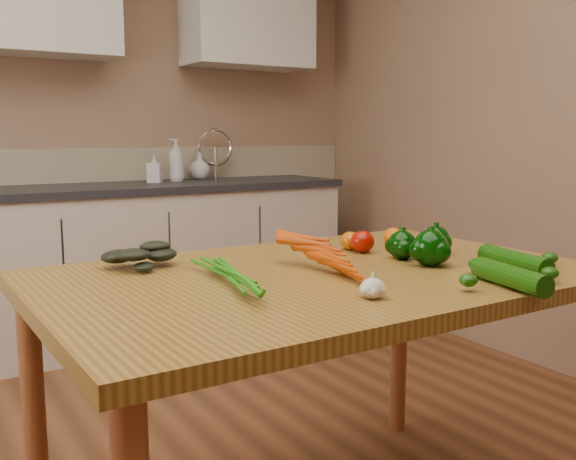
% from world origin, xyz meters
% --- Properties ---
extents(room, '(4.04, 5.04, 2.64)m').
position_xyz_m(room, '(0.00, 0.17, 1.25)').
color(room, brown).
rests_on(room, ground).
extents(counter_run, '(2.84, 0.64, 1.14)m').
position_xyz_m(counter_run, '(0.21, 2.19, 0.46)').
color(counter_run, '#C0B0A0').
rests_on(counter_run, ground).
extents(table, '(1.52, 1.00, 0.80)m').
position_xyz_m(table, '(0.22, 0.06, 0.72)').
color(table, olive).
rests_on(table, ground).
extents(soap_bottle_a, '(0.14, 0.14, 0.26)m').
position_xyz_m(soap_bottle_a, '(0.68, 2.28, 1.03)').
color(soap_bottle_a, silver).
rests_on(soap_bottle_a, counter_run).
extents(soap_bottle_b, '(0.11, 0.11, 0.17)m').
position_xyz_m(soap_bottle_b, '(0.53, 2.24, 0.99)').
color(soap_bottle_b, silver).
rests_on(soap_bottle_b, counter_run).
extents(soap_bottle_c, '(0.13, 0.13, 0.17)m').
position_xyz_m(soap_bottle_c, '(0.87, 2.36, 0.98)').
color(soap_bottle_c, silver).
rests_on(soap_bottle_c, counter_run).
extents(carrot_bunch, '(0.28, 0.22, 0.08)m').
position_xyz_m(carrot_bunch, '(0.12, 0.05, 0.84)').
color(carrot_bunch, '#C34004').
rests_on(carrot_bunch, table).
extents(leafy_greens, '(0.21, 0.19, 0.11)m').
position_xyz_m(leafy_greens, '(-0.19, 0.35, 0.86)').
color(leafy_greens, black).
rests_on(leafy_greens, table).
extents(garlic_bulb, '(0.06, 0.06, 0.05)m').
position_xyz_m(garlic_bulb, '(0.15, -0.25, 0.83)').
color(garlic_bulb, white).
rests_on(garlic_bulb, table).
extents(pepper_a, '(0.09, 0.09, 0.09)m').
position_xyz_m(pepper_a, '(0.53, 0.08, 0.85)').
color(pepper_a, black).
rests_on(pepper_a, table).
extents(pepper_b, '(0.09, 0.09, 0.09)m').
position_xyz_m(pepper_b, '(0.67, 0.08, 0.85)').
color(pepper_b, black).
rests_on(pepper_b, table).
extents(pepper_c, '(0.10, 0.10, 0.10)m').
position_xyz_m(pepper_c, '(0.53, -0.04, 0.86)').
color(pepper_c, black).
rests_on(pepper_c, table).
extents(tomato_a, '(0.08, 0.08, 0.07)m').
position_xyz_m(tomato_a, '(0.49, 0.23, 0.84)').
color(tomato_a, '#920D02').
rests_on(tomato_a, table).
extents(tomato_b, '(0.07, 0.07, 0.06)m').
position_xyz_m(tomato_b, '(0.49, 0.29, 0.83)').
color(tomato_b, '#BB5204').
rests_on(tomato_b, table).
extents(tomato_c, '(0.07, 0.07, 0.06)m').
position_xyz_m(tomato_c, '(0.66, 0.27, 0.84)').
color(tomato_c, '#BB5204').
rests_on(tomato_c, table).
extents(zucchini_a, '(0.10, 0.25, 0.06)m').
position_xyz_m(zucchini_a, '(0.68, -0.22, 0.83)').
color(zucchini_a, '#104006').
rests_on(zucchini_a, table).
extents(zucchini_b, '(0.10, 0.25, 0.06)m').
position_xyz_m(zucchini_b, '(0.51, -0.34, 0.83)').
color(zucchini_b, '#104006').
rests_on(zucchini_b, table).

